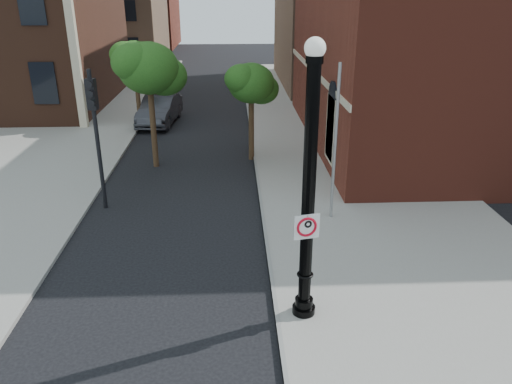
{
  "coord_description": "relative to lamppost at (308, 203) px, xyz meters",
  "views": [
    {
      "loc": [
        1.1,
        -9.97,
        7.24
      ],
      "look_at": [
        1.67,
        2.0,
        2.28
      ],
      "focal_mm": 35.0,
      "sensor_mm": 36.0,
      "label": 1
    }
  ],
  "objects": [
    {
      "name": "curb_edge",
      "position": [
        -0.63,
        10.25,
        -2.87
      ],
      "size": [
        0.1,
        60.0,
        0.14
      ],
      "primitive_type": "cube",
      "color": "gray",
      "rests_on": "ground"
    },
    {
      "name": "sidewalk_left",
      "position": [
        -11.68,
        18.25,
        -2.88
      ],
      "size": [
        10.0,
        50.0,
        0.12
      ],
      "primitive_type": "cube",
      "color": "gray",
      "rests_on": "ground"
    },
    {
      "name": "lamppost",
      "position": [
        0.0,
        0.0,
        0.0
      ],
      "size": [
        0.54,
        0.54,
        6.36
      ],
      "color": "black",
      "rests_on": "ground"
    },
    {
      "name": "street_tree_b",
      "position": [
        -6.72,
        17.8,
        0.68
      ],
      "size": [
        2.55,
        2.31,
        4.6
      ],
      "color": "#312213",
      "rests_on": "ground"
    },
    {
      "name": "sidewalk_right",
      "position": [
        3.32,
        10.25,
        -2.88
      ],
      "size": [
        8.0,
        60.0,
        0.12
      ],
      "primitive_type": "cube",
      "color": "gray",
      "rests_on": "ground"
    },
    {
      "name": "parked_car",
      "position": [
        -5.69,
        18.25,
        -2.14
      ],
      "size": [
        2.17,
        4.97,
        1.59
      ],
      "primitive_type": "imported",
      "rotation": [
        0.0,
        0.0,
        -0.1
      ],
      "color": "#2F2F34",
      "rests_on": "ground"
    },
    {
      "name": "traffic_signal_left",
      "position": [
        -6.12,
        6.56,
        0.3
      ],
      "size": [
        0.33,
        0.41,
        4.81
      ],
      "rotation": [
        0.0,
        0.0,
        -0.11
      ],
      "color": "black",
      "rests_on": "ground"
    },
    {
      "name": "bg_building_red",
      "position": [
        -14.68,
        58.25,
        2.06
      ],
      "size": [
        12.0,
        12.0,
        10.0
      ],
      "primitive_type": "cube",
      "color": "maroon",
      "rests_on": "ground"
    },
    {
      "name": "street_tree_a",
      "position": [
        -4.9,
        10.95,
        1.18
      ],
      "size": [
        2.9,
        2.62,
        5.22
      ],
      "color": "#312213",
      "rests_on": "ground"
    },
    {
      "name": "no_parking_sign",
      "position": [
        -0.03,
        -0.16,
        -0.49
      ],
      "size": [
        0.57,
        0.15,
        0.58
      ],
      "rotation": [
        0.0,
        0.0,
        0.21
      ],
      "color": "white",
      "rests_on": "ground"
    },
    {
      "name": "traffic_signal_right",
      "position": [
        1.72,
        9.64,
        -0.12
      ],
      "size": [
        0.28,
        0.35,
        4.19
      ],
      "rotation": [
        0.0,
        0.0,
        -0.09
      ],
      "color": "black",
      "rests_on": "ground"
    },
    {
      "name": "street_tree_c",
      "position": [
        -0.75,
        11.68,
        0.41
      ],
      "size": [
        2.36,
        2.14,
        4.26
      ],
      "color": "#312213",
      "rests_on": "ground"
    },
    {
      "name": "utility_pole",
      "position": [
        1.62,
        5.22,
        -0.36
      ],
      "size": [
        0.1,
        0.1,
        5.15
      ],
      "primitive_type": "cylinder",
      "color": "#999999",
      "rests_on": "ground"
    },
    {
      "name": "ground",
      "position": [
        -2.68,
        0.25,
        -2.94
      ],
      "size": [
        120.0,
        120.0,
        0.0
      ],
      "primitive_type": "plane",
      "color": "black",
      "rests_on": "ground"
    }
  ]
}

